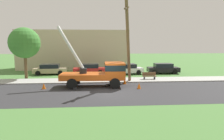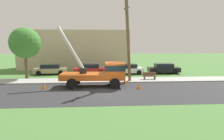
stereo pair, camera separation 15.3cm
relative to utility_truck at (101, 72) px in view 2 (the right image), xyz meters
name	(u,v)px [view 2 (the right image)]	position (x,y,z in m)	size (l,w,h in m)	color
ground_plane	(103,73)	(0.33, 9.53, -1.41)	(120.00, 120.00, 0.00)	#477538
road_asphalt	(106,92)	(0.33, -2.47, -1.40)	(80.00, 8.15, 0.01)	#2B2B2D
sidewalk_strip	(104,80)	(0.33, 3.07, -1.36)	(80.00, 2.92, 0.10)	#9E9E99
utility_truck	(101,72)	(0.00, 0.00, 0.00)	(6.76, 3.21, 5.98)	#C65119
leaning_utility_pole	(128,41)	(2.81, 1.29, 3.10)	(1.28, 2.93, 8.79)	brown
traffic_cone_ahead	(139,86)	(3.47, -1.39, -1.13)	(0.36, 0.36, 0.56)	orange
traffic_cone_behind	(44,86)	(-5.38, -0.82, -1.13)	(0.36, 0.36, 0.56)	orange
traffic_cone_curbside	(125,81)	(2.45, 0.91, -1.13)	(0.36, 0.36, 0.56)	orange
parked_sedan_tan	(51,69)	(-6.85, 8.43, -0.70)	(4.50, 2.20, 1.42)	tan
parked_sedan_red	(90,69)	(-1.48, 8.43, -0.70)	(4.48, 2.15, 1.42)	#B21E1E
parked_sedan_white	(127,69)	(3.71, 7.93, -0.70)	(4.55, 2.29, 1.42)	silver
parked_sedan_black	(164,68)	(9.02, 8.26, -0.70)	(4.47, 2.13, 1.42)	black
park_bench	(150,76)	(5.65, 3.13, -0.95)	(1.60, 0.45, 0.90)	brown
roadside_tree_near	(25,43)	(-9.01, 5.30, 2.86)	(3.67, 3.67, 6.13)	brown
lowrise_building_backdrop	(76,50)	(-4.19, 15.57, 1.79)	(18.00, 6.00, 6.40)	#C6B293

